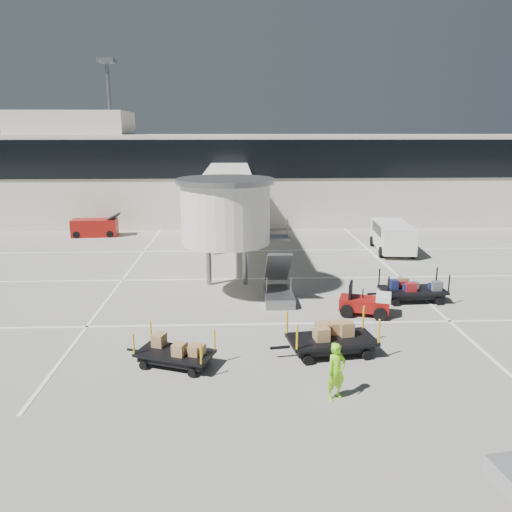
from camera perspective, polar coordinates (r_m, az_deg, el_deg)
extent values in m
plane|color=#ACA99A|center=(20.54, 7.75, -9.71)|extent=(140.00, 140.00, 0.00)
cube|color=white|center=(22.36, 6.87, -7.64)|extent=(40.00, 0.15, 0.02)
cube|color=white|center=(28.91, 4.69, -2.54)|extent=(40.00, 0.15, 0.02)
cube|color=white|center=(35.64, 3.34, 0.65)|extent=(40.00, 0.15, 0.02)
cube|color=white|center=(31.14, 15.50, -1.81)|extent=(0.15, 30.00, 0.02)
cube|color=white|center=(30.37, -14.64, -2.15)|extent=(0.15, 30.00, 0.02)
cube|color=beige|center=(48.81, 1.79, 9.03)|extent=(64.00, 12.00, 8.00)
cube|color=black|center=(42.66, 2.40, 11.00)|extent=(64.00, 0.12, 3.20)
cube|color=beige|center=(48.72, -20.30, 14.07)|extent=(10.00, 6.00, 2.00)
cylinder|color=slate|center=(53.98, -16.15, 12.69)|extent=(0.36, 0.36, 15.00)
cube|color=slate|center=(54.40, -16.71, 20.60)|extent=(1.60, 1.60, 0.40)
cube|color=silver|center=(33.74, -3.22, 7.30)|extent=(3.00, 18.00, 2.80)
cylinder|color=silver|center=(24.82, -3.50, 4.89)|extent=(4.40, 4.40, 3.00)
cylinder|color=slate|center=(24.62, -3.56, 8.57)|extent=(4.80, 4.80, 0.25)
cylinder|color=slate|center=(27.40, -5.43, -0.37)|extent=(0.28, 0.28, 2.90)
cylinder|color=slate|center=(27.36, -1.24, -0.33)|extent=(0.28, 0.28, 2.90)
cylinder|color=slate|center=(34.21, -4.83, 2.53)|extent=(0.28, 0.28, 2.90)
cylinder|color=slate|center=(34.18, -1.48, 2.57)|extent=(0.28, 0.28, 2.90)
cylinder|color=slate|center=(41.09, -4.43, 4.47)|extent=(0.28, 0.28, 2.90)
cylinder|color=slate|center=(41.07, -1.63, 4.50)|extent=(0.28, 0.28, 2.90)
cube|color=slate|center=(24.90, 2.60, -4.67)|extent=(1.40, 2.60, 0.50)
cube|color=slate|center=(25.08, 2.52, -1.31)|extent=(1.20, 2.60, 2.06)
cube|color=slate|center=(26.15, 2.29, 2.14)|extent=(1.40, 1.20, 0.12)
cube|color=maroon|center=(23.61, 12.28, -5.38)|extent=(2.45, 1.70, 0.56)
cube|color=white|center=(23.47, 14.37, -4.66)|extent=(0.93, 1.17, 0.33)
cube|color=black|center=(23.47, 10.76, -3.98)|extent=(0.39, 0.92, 0.84)
cylinder|color=black|center=(23.16, 10.31, -6.23)|extent=(0.64, 0.40, 0.60)
cylinder|color=black|center=(24.29, 10.59, -5.27)|extent=(0.64, 0.40, 0.60)
cylinder|color=black|center=(23.09, 14.01, -6.49)|extent=(0.64, 0.40, 0.60)
cylinder|color=black|center=(24.23, 14.11, -5.51)|extent=(0.64, 0.40, 0.60)
cube|color=black|center=(26.06, 17.46, -3.72)|extent=(3.18, 1.67, 0.12)
cube|color=black|center=(26.12, 17.43, -4.12)|extent=(2.86, 1.42, 0.26)
cube|color=black|center=(25.47, 13.39, -4.23)|extent=(0.73, 0.11, 0.08)
cylinder|color=black|center=(25.18, 15.65, -5.16)|extent=(0.36, 0.16, 0.35)
cylinder|color=black|center=(26.43, 14.64, -4.18)|extent=(0.36, 0.16, 0.35)
cylinder|color=black|center=(26.00, 20.21, -4.91)|extent=(0.36, 0.16, 0.35)
cylinder|color=black|center=(27.21, 19.01, -3.98)|extent=(0.36, 0.16, 0.35)
cylinder|color=black|center=(24.78, 14.90, -3.32)|extent=(0.07, 0.07, 0.94)
cylinder|color=black|center=(26.05, 13.91, -2.41)|extent=(0.07, 0.07, 0.94)
cylinder|color=black|center=(25.91, 21.19, -3.05)|extent=(0.07, 0.07, 0.94)
cylinder|color=black|center=(27.13, 19.94, -2.20)|extent=(0.07, 0.07, 0.94)
cube|color=#545559|center=(25.69, 16.59, -3.39)|extent=(0.45, 0.40, 0.33)
cube|color=#161C46|center=(26.53, 18.72, -3.04)|extent=(0.47, 0.38, 0.29)
cube|color=olive|center=(26.37, 18.28, -3.11)|extent=(0.43, 0.41, 0.29)
cube|color=#161C46|center=(25.60, 17.22, -3.42)|extent=(0.44, 0.35, 0.39)
cube|color=maroon|center=(25.52, 17.74, -3.59)|extent=(0.49, 0.30, 0.33)
cube|color=#161C46|center=(25.69, 18.39, -3.39)|extent=(0.49, 0.36, 0.45)
cube|color=#161C46|center=(25.70, 18.53, -3.54)|extent=(0.58, 0.42, 0.31)
cube|color=#545559|center=(25.83, 15.64, -3.24)|extent=(0.55, 0.31, 0.32)
cube|color=#545559|center=(25.87, 15.30, -3.22)|extent=(0.41, 0.38, 0.30)
cube|color=olive|center=(26.51, 18.52, -2.98)|extent=(0.56, 0.35, 0.34)
cube|color=black|center=(19.32, 8.62, -9.41)|extent=(3.45, 2.08, 0.13)
cube|color=black|center=(19.39, 8.60, -9.93)|extent=(3.09, 1.79, 0.27)
cube|color=black|center=(18.85, 2.76, -10.41)|extent=(0.76, 0.20, 0.09)
cylinder|color=black|center=(18.52, 5.94, -11.77)|extent=(0.39, 0.20, 0.37)
cylinder|color=black|center=(19.80, 4.72, -9.99)|extent=(0.39, 0.20, 0.37)
cylinder|color=black|center=(19.26, 12.56, -11.01)|extent=(0.39, 0.20, 0.37)
cylinder|color=black|center=(20.48, 10.94, -9.36)|extent=(0.39, 0.20, 0.37)
cylinder|color=gold|center=(18.04, 4.72, -9.34)|extent=(0.08, 0.08, 0.97)
cylinder|color=gold|center=(19.35, 3.56, -7.67)|extent=(0.08, 0.08, 0.97)
cylinder|color=gold|center=(19.06, 13.88, -8.41)|extent=(0.08, 0.08, 0.97)
cylinder|color=gold|center=(20.30, 12.18, -6.90)|extent=(0.08, 0.08, 0.97)
cube|color=#9C794B|center=(18.71, 7.40, -9.24)|extent=(0.61, 0.54, 0.42)
cube|color=#9C794B|center=(19.48, 10.08, -8.30)|extent=(0.75, 0.53, 0.47)
cube|color=#9C794B|center=(18.99, 6.74, -8.72)|extent=(0.70, 0.54, 0.50)
cube|color=#9C794B|center=(18.69, 6.15, -8.96)|extent=(0.62, 0.59, 0.58)
cube|color=#9C794B|center=(19.38, 10.32, -8.33)|extent=(0.63, 0.53, 0.54)
cube|color=black|center=(18.47, -9.24, -10.89)|extent=(3.01, 2.21, 0.11)
cube|color=black|center=(18.54, -9.22, -11.35)|extent=(2.68, 1.92, 0.23)
cube|color=black|center=(19.30, -13.71, -10.44)|extent=(0.62, 0.29, 0.07)
cylinder|color=black|center=(18.57, -12.73, -12.10)|extent=(0.33, 0.22, 0.31)
cylinder|color=black|center=(19.52, -10.89, -10.67)|extent=(0.33, 0.22, 0.31)
cylinder|color=black|center=(17.75, -7.31, -13.14)|extent=(0.33, 0.22, 0.31)
cylinder|color=black|center=(18.74, -5.70, -11.56)|extent=(0.33, 0.22, 0.31)
cylinder|color=gold|center=(18.43, -13.81, -9.81)|extent=(0.06, 0.06, 0.81)
cylinder|color=gold|center=(19.38, -11.92, -8.49)|extent=(0.06, 0.06, 0.81)
cylinder|color=gold|center=(17.28, -6.32, -11.12)|extent=(0.06, 0.06, 0.81)
cylinder|color=gold|center=(18.30, -4.74, -9.61)|extent=(0.06, 0.06, 0.81)
cube|color=#9C794B|center=(18.94, -10.17, -9.43)|extent=(0.56, 0.61, 0.41)
cube|color=#9C794B|center=(17.88, -6.76, -10.76)|extent=(0.68, 0.60, 0.42)
cube|color=#9C794B|center=(17.98, -9.58, -10.71)|extent=(0.66, 0.52, 0.42)
cube|color=#9C794B|center=(18.32, -8.34, -10.17)|extent=(0.55, 0.51, 0.42)
imported|color=#75D516|center=(16.21, 9.16, -12.87)|extent=(0.81, 0.71, 1.87)
cube|color=white|center=(36.23, 15.33, 2.25)|extent=(2.64, 5.48, 1.71)
cube|color=white|center=(38.57, 14.57, 2.49)|extent=(2.09, 0.80, 0.99)
cube|color=black|center=(36.35, 15.30, 3.01)|extent=(2.47, 3.50, 0.68)
cylinder|color=black|center=(34.49, 14.15, 0.42)|extent=(0.33, 0.77, 0.75)
cylinder|color=black|center=(34.96, 17.52, 0.37)|extent=(0.33, 0.77, 0.75)
cylinder|color=black|center=(37.87, 13.16, 1.67)|extent=(0.33, 0.77, 0.75)
cylinder|color=black|center=(38.30, 16.25, 1.61)|extent=(0.33, 0.77, 0.75)
cube|color=maroon|center=(42.42, -17.95, 3.10)|extent=(3.64, 1.74, 1.40)
cube|color=black|center=(41.98, -15.92, 4.36)|extent=(0.98, 1.37, 0.50)
cylinder|color=black|center=(42.16, -19.82, 2.30)|extent=(0.57, 0.27, 0.56)
cylinder|color=black|center=(43.40, -19.44, 2.65)|extent=(0.57, 0.27, 0.56)
cylinder|color=black|center=(41.62, -16.32, 2.43)|extent=(0.57, 0.27, 0.56)
cylinder|color=black|center=(42.89, -16.04, 2.78)|extent=(0.57, 0.27, 0.56)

